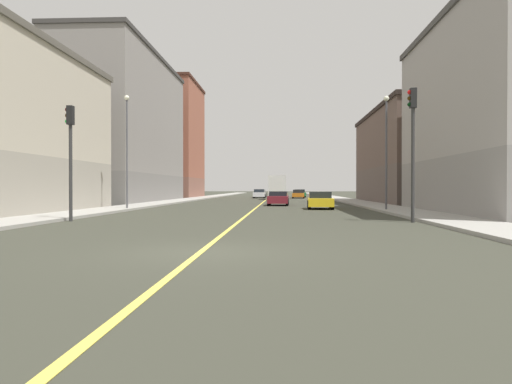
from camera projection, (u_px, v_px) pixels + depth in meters
The scene contains 20 objects.
ground_plane at pixel (201, 252), 12.01m from camera, with size 400.00×400.00×0.00m, color #35372C.
sidewalk_left at pixel (345, 200), 60.42m from camera, with size 3.08×168.00×0.15m, color #9E9B93.
sidewalk_right at pixel (187, 200), 61.46m from camera, with size 3.08×168.00×0.15m, color #9E9B93.
lane_center_stripe at pixel (265, 200), 60.94m from camera, with size 0.16×154.00×0.01m, color #E5D14C.
building_left_near at pixel (506, 114), 29.10m from camera, with size 8.31×18.19×11.99m.
building_left_mid at pixel (411, 157), 50.46m from camera, with size 8.31×22.07×9.65m.
building_right_midblock at pixel (125, 129), 54.41m from camera, with size 8.31×25.04×16.28m.
building_right_distant at pixel (173, 140), 77.99m from camera, with size 8.31×14.99×18.40m.
traffic_light_left_near at pixel (413, 136), 22.19m from camera, with size 0.40×0.32×6.15m.
traffic_light_right_near at pixel (70, 146), 23.03m from camera, with size 0.40×0.32×5.49m.
street_lamp_left_near at pixel (386, 141), 32.45m from camera, with size 0.36×0.36×7.59m.
street_lamp_right_near at pixel (127, 141), 34.56m from camera, with size 0.36×0.36×8.04m.
car_maroon at pixel (278, 198), 43.68m from camera, with size 1.95×4.37×1.27m.
car_orange at pixel (298, 194), 72.53m from camera, with size 1.96×4.00×1.28m.
car_green at pixel (299, 193), 80.03m from camera, with size 2.00×4.17×1.31m.
car_white at pixel (259, 194), 74.43m from camera, with size 1.83×4.45×1.36m.
car_red at pixel (281, 193), 78.27m from camera, with size 1.87×3.99×1.31m.
car_yellow at pixel (320, 201), 36.43m from camera, with size 2.02×4.12×1.30m.
car_black at pixel (260, 194), 80.83m from camera, with size 2.04×4.55×1.22m.
box_truck at pixel (277, 187), 65.28m from camera, with size 2.37×6.55×3.19m.
Camera 1 is at (2.00, -11.90, 1.60)m, focal length 34.06 mm.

